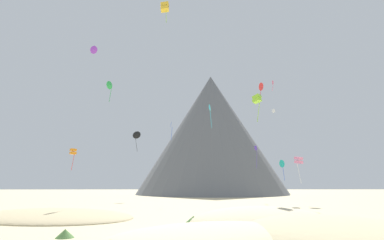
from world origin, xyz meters
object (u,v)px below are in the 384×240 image
(kite_orange_low, at_px, (73,152))
(kite_teal_low, at_px, (282,164))
(kite_green_mid, at_px, (110,85))
(kite_white_mid, at_px, (274,111))
(bush_far_left, at_px, (248,210))
(kite_indigo_low, at_px, (256,152))
(kite_black_mid, at_px, (136,135))
(bush_mid_center, at_px, (65,233))
(kite_gold_high, at_px, (165,7))
(rock_massif, at_px, (212,137))
(bush_far_right, at_px, (29,217))
(kite_red_high, at_px, (261,87))
(kite_lime_mid, at_px, (257,99))
(kite_blue_mid, at_px, (171,128))
(kite_cyan_mid, at_px, (209,108))
(kite_rainbow_high, at_px, (273,83))
(bush_low_patch, at_px, (296,218))
(kite_violet_high, at_px, (94,50))
(bush_scatter_east, at_px, (193,219))
(kite_pink_low, at_px, (299,160))

(kite_orange_low, height_order, kite_teal_low, kite_orange_low)
(kite_green_mid, xyz_separation_m, kite_white_mid, (34.53, 10.14, -2.73))
(bush_far_left, xyz_separation_m, kite_indigo_low, (8.19, 31.31, 11.39))
(kite_black_mid, bearing_deg, bush_mid_center, -77.01)
(kite_gold_high, relative_size, kite_white_mid, 4.13)
(bush_far_left, xyz_separation_m, kite_orange_low, (-32.87, 19.08, 10.31))
(bush_far_left, bearing_deg, rock_massif, 89.14)
(bush_far_right, xyz_separation_m, bush_mid_center, (9.95, -14.86, 0.12))
(kite_red_high, distance_m, kite_lime_mid, 43.47)
(rock_massif, xyz_separation_m, kite_blue_mid, (-13.93, -57.15, -5.77))
(kite_gold_high, distance_m, kite_indigo_low, 42.08)
(kite_cyan_mid, relative_size, kite_orange_low, 1.03)
(kite_rainbow_high, bearing_deg, bush_low_patch, -147.84)
(bush_low_patch, distance_m, kite_lime_mid, 20.95)
(bush_mid_center, height_order, kite_cyan_mid, kite_cyan_mid)
(kite_red_high, bearing_deg, kite_violet_high, -39.89)
(bush_low_patch, height_order, kite_gold_high, kite_gold_high)
(kite_rainbow_high, height_order, kite_teal_low, kite_rainbow_high)
(kite_red_high, relative_size, kite_lime_mid, 1.29)
(bush_scatter_east, distance_m, bush_far_left, 13.50)
(kite_blue_mid, distance_m, kite_rainbow_high, 27.69)
(kite_black_mid, bearing_deg, kite_red_high, 8.92)
(bush_scatter_east, distance_m, rock_massif, 96.37)
(bush_scatter_east, height_order, bush_low_patch, bush_low_patch)
(kite_blue_mid, relative_size, kite_rainbow_high, 1.63)
(bush_far_right, distance_m, kite_orange_low, 27.87)
(kite_lime_mid, bearing_deg, kite_pink_low, -177.70)
(kite_blue_mid, relative_size, kite_black_mid, 0.74)
(kite_teal_low, bearing_deg, rock_massif, -16.94)
(bush_mid_center, bearing_deg, kite_rainbow_high, 57.55)
(bush_low_patch, bearing_deg, kite_violet_high, 129.43)
(rock_massif, bearing_deg, bush_far_right, -108.78)
(kite_teal_low, bearing_deg, kite_black_mid, 29.07)
(bush_low_patch, height_order, kite_blue_mid, kite_blue_mid)
(bush_far_right, distance_m, bush_mid_center, 17.89)
(kite_black_mid, bearing_deg, kite_lime_mid, -48.43)
(kite_violet_high, bearing_deg, kite_gold_high, -41.75)
(kite_indigo_low, bearing_deg, kite_green_mid, 122.91)
(kite_indigo_low, bearing_deg, kite_orange_low, 108.24)
(kite_orange_low, xyz_separation_m, kite_rainbow_high, (45.15, 8.94, 17.92))
(bush_far_left, height_order, kite_pink_low, kite_pink_low)
(kite_orange_low, bearing_deg, kite_blue_mid, -113.79)
(bush_scatter_east, bearing_deg, bush_far_left, 52.26)
(bush_scatter_east, distance_m, kite_gold_high, 37.42)
(kite_blue_mid, bearing_deg, kite_indigo_low, 147.08)
(rock_massif, height_order, kite_indigo_low, rock_massif)
(kite_black_mid, bearing_deg, kite_white_mid, -20.59)
(bush_scatter_east, height_order, bush_far_left, bush_far_left)
(bush_low_patch, distance_m, kite_pink_low, 32.39)
(bush_mid_center, height_order, kite_indigo_low, kite_indigo_low)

